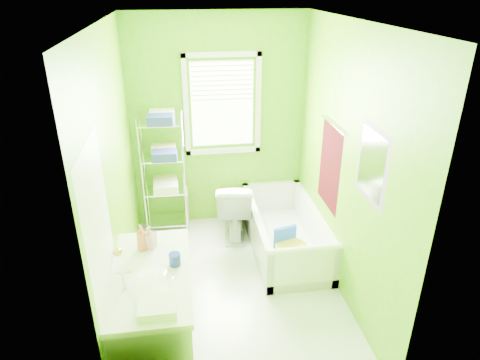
{
  "coord_description": "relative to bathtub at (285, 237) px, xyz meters",
  "views": [
    {
      "loc": [
        -0.47,
        -3.51,
        2.9
      ],
      "look_at": [
        0.09,
        0.25,
        1.11
      ],
      "focal_mm": 32.0,
      "sensor_mm": 36.0,
      "label": 1
    }
  ],
  "objects": [
    {
      "name": "ground",
      "position": [
        -0.67,
        -0.61,
        -0.17
      ],
      "size": [
        2.9,
        2.9,
        0.0
      ],
      "primitive_type": "plane",
      "color": "silver",
      "rests_on": "ground"
    },
    {
      "name": "room_envelope",
      "position": [
        -0.67,
        -0.61,
        1.38
      ],
      "size": [
        2.14,
        2.94,
        2.62
      ],
      "color": "#529A07",
      "rests_on": "ground"
    },
    {
      "name": "window",
      "position": [
        -0.62,
        0.82,
        1.45
      ],
      "size": [
        0.92,
        0.05,
        1.22
      ],
      "color": "white",
      "rests_on": "ground"
    },
    {
      "name": "door",
      "position": [
        -1.71,
        -1.61,
        0.83
      ],
      "size": [
        0.09,
        0.8,
        2.0
      ],
      "color": "white",
      "rests_on": "ground"
    },
    {
      "name": "right_wall_decor",
      "position": [
        0.36,
        -0.63,
        1.15
      ],
      "size": [
        0.04,
        1.48,
        1.17
      ],
      "color": "#3D070A",
      "rests_on": "ground"
    },
    {
      "name": "bathtub",
      "position": [
        0.0,
        0.0,
        0.0
      ],
      "size": [
        0.76,
        1.63,
        0.53
      ],
      "color": "white",
      "rests_on": "ground"
    },
    {
      "name": "toilet",
      "position": [
        -0.54,
        0.41,
        0.21
      ],
      "size": [
        0.51,
        0.78,
        0.75
      ],
      "primitive_type": "imported",
      "rotation": [
        0.0,
        0.0,
        3.01
      ],
      "color": "white",
      "rests_on": "ground"
    },
    {
      "name": "vanity",
      "position": [
        -1.43,
        -1.43,
        0.3
      ],
      "size": [
        0.61,
        1.18,
        1.11
      ],
      "color": "silver",
      "rests_on": "ground"
    },
    {
      "name": "wire_shelf_unit",
      "position": [
        -1.33,
        0.63,
        0.77
      ],
      "size": [
        0.52,
        0.42,
        1.54
      ],
      "color": "silver",
      "rests_on": "ground"
    }
  ]
}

